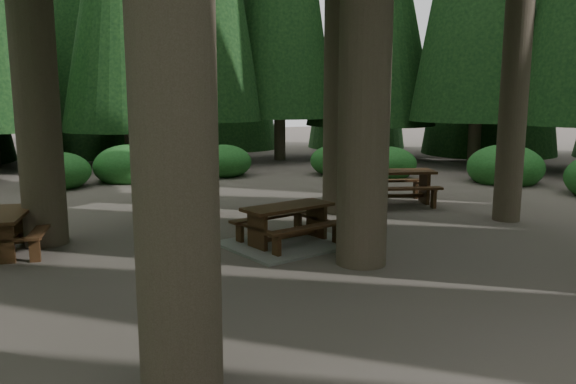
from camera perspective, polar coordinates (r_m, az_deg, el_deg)
name	(u,v)px	position (r m, az deg, el deg)	size (l,w,h in m)	color
ground	(322,272)	(9.12, 3.52, -8.10)	(80.00, 80.00, 0.00)	#4B423D
picnic_table_b	(7,226)	(11.21, -26.63, -3.14)	(1.61, 1.89, 0.74)	#361B10
picnic_table_c	(288,231)	(10.64, 0.01, -4.03)	(2.69, 2.43, 0.76)	gray
picnic_table_d	(395,182)	(14.90, 10.79, 1.04)	(2.37, 2.09, 0.88)	#361B10
shrub_ring	(341,233)	(9.96, 5.45, -4.20)	(23.86, 24.64, 1.49)	#205E20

